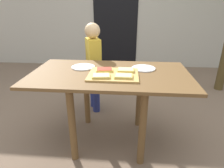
{
  "coord_description": "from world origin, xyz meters",
  "views": [
    {
      "loc": [
        0.16,
        -1.6,
        1.28
      ],
      "look_at": [
        0.02,
        0.0,
        0.61
      ],
      "focal_mm": 31.05,
      "sensor_mm": 36.0,
      "label": 1
    }
  ],
  "objects": [
    {
      "name": "ground_plane",
      "position": [
        0.0,
        0.0,
        0.0
      ],
      "size": [
        16.0,
        16.0,
        0.0
      ],
      "primitive_type": "plane",
      "color": "#77614D"
    },
    {
      "name": "plate_white_left",
      "position": [
        -0.27,
        0.13,
        0.72
      ],
      "size": [
        0.22,
        0.22,
        0.01
      ],
      "primitive_type": "cylinder",
      "color": "white",
      "rests_on": "dining_table"
    },
    {
      "name": "dining_table",
      "position": [
        0.0,
        0.0,
        0.61
      ],
      "size": [
        1.39,
        0.77,
        0.72
      ],
      "color": "brown",
      "rests_on": "ground"
    },
    {
      "name": "child_left",
      "position": [
        -0.26,
        0.61,
        0.63
      ],
      "size": [
        0.22,
        0.28,
        1.08
      ],
      "color": "navy",
      "rests_on": "ground"
    },
    {
      "name": "pizza_slice_near_left",
      "position": [
        -0.06,
        -0.15,
        0.74
      ],
      "size": [
        0.16,
        0.13,
        0.02
      ],
      "color": "#D1B652",
      "rests_on": "cutting_board"
    },
    {
      "name": "plate_white_right",
      "position": [
        0.3,
        0.14,
        0.72
      ],
      "size": [
        0.22,
        0.22,
        0.01
      ],
      "primitive_type": "cylinder",
      "color": "white",
      "rests_on": "dining_table"
    },
    {
      "name": "house_wall_back",
      "position": [
        0.0,
        2.66,
        1.21
      ],
      "size": [
        8.0,
        0.2,
        2.43
      ],
      "primitive_type": "cube",
      "color": "#BCB7A8",
      "rests_on": "ground"
    },
    {
      "name": "pizza_slice_far_left",
      "position": [
        -0.05,
        0.01,
        0.74
      ],
      "size": [
        0.16,
        0.13,
        0.02
      ],
      "color": "#D1B652",
      "rests_on": "cutting_board"
    },
    {
      "name": "pizza_slice_near_right",
      "position": [
        0.12,
        -0.14,
        0.74
      ],
      "size": [
        0.15,
        0.11,
        0.02
      ],
      "color": "#D1B652",
      "rests_on": "cutting_board"
    },
    {
      "name": "cutting_board",
      "position": [
        0.04,
        -0.07,
        0.72
      ],
      "size": [
        0.42,
        0.34,
        0.01
      ],
      "primitive_type": "cube",
      "color": "tan",
      "rests_on": "dining_table"
    },
    {
      "name": "pizza_slice_far_right",
      "position": [
        0.14,
        0.02,
        0.74
      ],
      "size": [
        0.15,
        0.11,
        0.02
      ],
      "color": "#D1B652",
      "rests_on": "cutting_board"
    },
    {
      "name": "house_door",
      "position": [
        -0.13,
        2.56,
        1.0
      ],
      "size": [
        0.9,
        0.02,
        2.0
      ],
      "primitive_type": "cube",
      "color": "black",
      "rests_on": "ground"
    }
  ]
}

